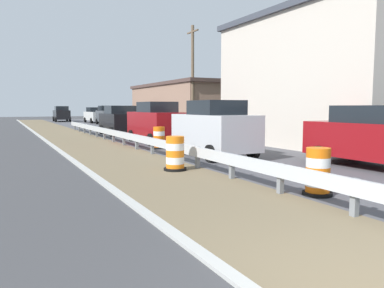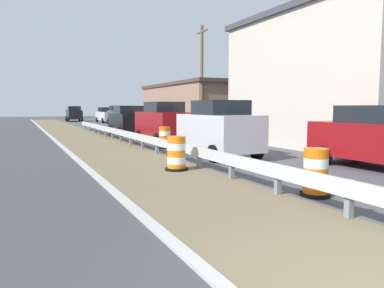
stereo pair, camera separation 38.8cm
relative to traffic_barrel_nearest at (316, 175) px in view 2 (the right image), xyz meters
name	(u,v)px [view 2 (the right image)]	position (x,y,z in m)	size (l,w,h in m)	color
guardrail_median	(307,180)	(-0.70, -0.50, 0.03)	(0.18, 56.64, 0.71)	silver
traffic_barrel_nearest	(316,175)	(0.00, 0.00, 0.00)	(0.66, 0.66, 1.08)	orange
traffic_barrel_close	(176,155)	(-1.46, 4.49, 0.00)	(0.71, 0.71, 1.07)	orange
traffic_barrel_mid	(165,139)	(0.41, 10.41, -0.02)	(0.68, 0.68, 1.04)	orange
car_lead_near_lane	(163,122)	(1.39, 13.27, 0.64)	(2.02, 4.70, 2.26)	maroon
car_trailing_near_lane	(140,117)	(4.76, 28.54, 0.55)	(2.10, 4.12, 2.08)	#4C5156
car_lead_far_lane	(74,114)	(1.19, 47.27, 0.55)	(2.10, 4.50, 2.08)	black
car_mid_far_lane	(119,115)	(4.53, 35.60, 0.58)	(2.30, 4.62, 2.13)	#4C5156
car_trailing_far_lane	(127,120)	(1.23, 20.05, 0.55)	(2.04, 4.46, 2.07)	black
car_distant_a	(107,115)	(4.38, 41.28, 0.48)	(2.16, 4.79, 1.93)	silver
car_distant_b	(218,129)	(1.30, 6.79, 0.63)	(2.08, 4.19, 2.24)	silver
car_distant_c	(381,137)	(4.50, 1.92, 0.53)	(2.18, 4.69, 2.03)	maroon
roadside_shop_near	(351,80)	(9.92, 8.12, 2.89)	(9.02, 10.74, 6.72)	beige
roadside_shop_far	(198,105)	(10.95, 28.48, 1.69)	(7.23, 15.43, 4.34)	#93705B
utility_pole_near	(345,59)	(6.34, 5.24, 3.46)	(0.24, 1.80, 7.59)	brown
utility_pole_mid	(202,77)	(7.67, 21.03, 3.89)	(0.24, 1.80, 8.44)	brown
tree_roadside	(264,59)	(11.14, 17.45, 5.09)	(3.81, 3.81, 7.33)	brown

